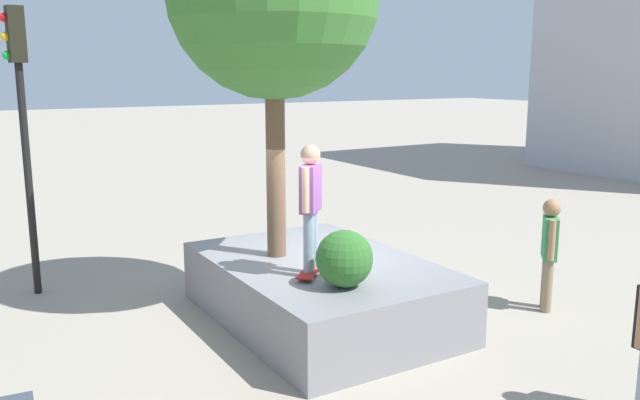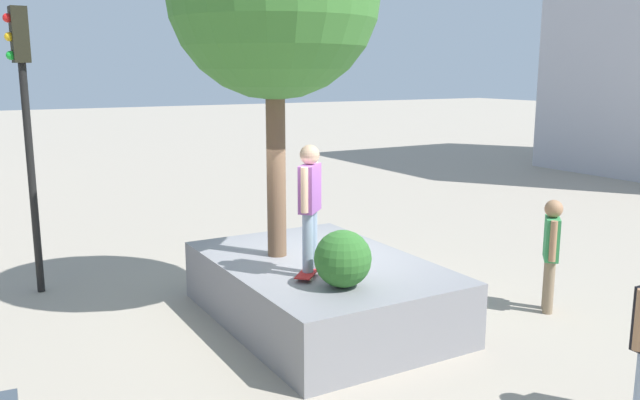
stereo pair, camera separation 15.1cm
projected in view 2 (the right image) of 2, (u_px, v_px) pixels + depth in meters
name	position (u px, v px, depth m)	size (l,w,h in m)	color
ground_plane	(318.00, 312.00, 9.95)	(120.00, 120.00, 0.00)	#9E9384
planter_ledge	(320.00, 290.00, 9.58)	(4.00, 2.71, 0.90)	gray
boxwood_shrub	(343.00, 259.00, 8.29)	(0.74, 0.74, 0.74)	#2D6628
skateboard	(310.00, 271.00, 8.84)	(0.72, 0.71, 0.07)	#A51E1E
skateboarder	(310.00, 199.00, 8.64)	(0.45, 0.46, 1.69)	#8C9EB7
traffic_light_corner	(25.00, 102.00, 10.30)	(0.30, 0.35, 4.58)	black
pedestrian_crossing	(551.00, 248.00, 9.83)	(0.47, 0.47, 1.73)	#847056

